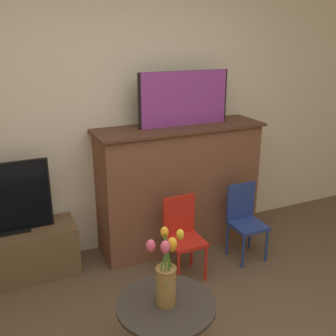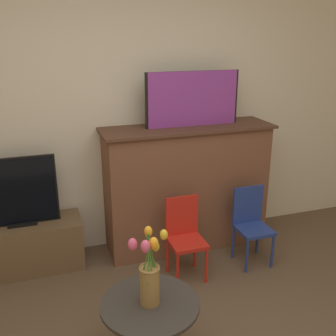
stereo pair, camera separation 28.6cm
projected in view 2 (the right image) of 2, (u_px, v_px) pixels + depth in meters
name	position (u px, v px, depth m)	size (l,w,h in m)	color
wall_back	(119.00, 102.00, 3.42)	(8.00, 0.06, 2.70)	beige
fireplace_mantel	(186.00, 186.00, 3.62)	(1.53, 0.47, 1.15)	brown
painting	(193.00, 99.00, 3.38)	(0.85, 0.03, 0.47)	black
tv_stand	(26.00, 247.00, 3.32)	(0.93, 0.37, 0.42)	brown
tv_monitor	(19.00, 192.00, 3.16)	(0.61, 0.12, 0.58)	black
chair_red	(185.00, 233.00, 3.20)	(0.28, 0.28, 0.67)	red
chair_blue	(251.00, 221.00, 3.40)	(0.28, 0.28, 0.67)	navy
side_table	(150.00, 326.00, 2.27)	(0.57, 0.57, 0.48)	#332D28
vase_tulips	(149.00, 275.00, 2.15)	(0.22, 0.17, 0.46)	olive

